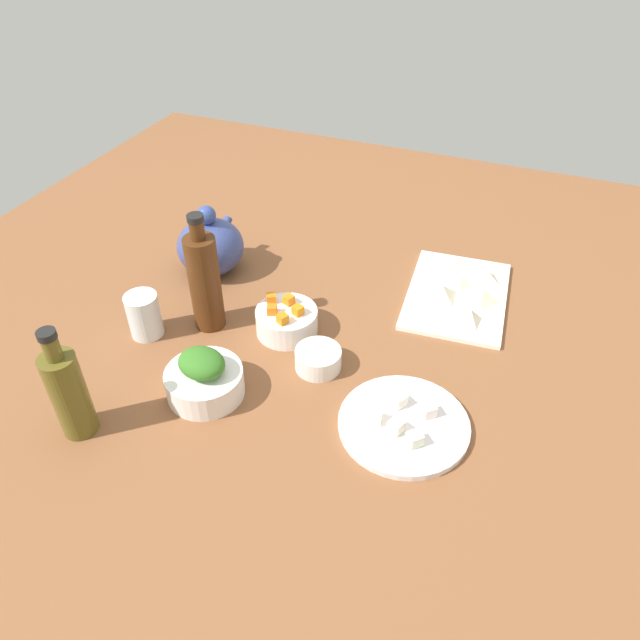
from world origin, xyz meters
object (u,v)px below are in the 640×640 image
object	(u,v)px
teapot	(211,246)
bottle_1	(205,281)
bowl_greens	(205,383)
drinking_glass_0	(144,315)
bottle_0	(68,392)
bowl_carrots	(288,320)
cutting_board	(457,295)
plate_tofu	(404,424)
bowl_small_side	(318,359)

from	to	relation	value
teapot	bottle_1	size ratio (longest dim) A/B	0.66
bowl_greens	drinking_glass_0	world-z (taller)	drinking_glass_0
bottle_0	bottle_1	xyz separation A→B (cm)	(32.00, -5.95, 1.95)
bowl_greens	bowl_carrots	size ratio (longest dim) A/B	1.12
cutting_board	teapot	size ratio (longest dim) A/B	1.79
bowl_carrots	drinking_glass_0	distance (cm)	27.78
plate_tofu	teapot	distance (cm)	60.25
cutting_board	drinking_glass_0	distance (cm)	64.46
bowl_greens	bottle_0	world-z (taller)	bottle_0
teapot	drinking_glass_0	xyz separation A→B (cm)	(-24.32, 0.84, -1.85)
bowl_greens	drinking_glass_0	distance (cm)	21.62
teapot	bottle_0	distance (cm)	49.23
bowl_greens	bottle_1	bearing A→B (deg)	27.98
plate_tofu	drinking_glass_0	bearing A→B (deg)	85.40
cutting_board	bowl_carrots	size ratio (longest dim) A/B	2.41
bowl_small_side	bottle_1	size ratio (longest dim) A/B	0.35
bowl_carrots	bottle_0	size ratio (longest dim) A/B	0.58
cutting_board	bowl_small_side	world-z (taller)	bowl_small_side
plate_tofu	bottle_0	bearing A→B (deg)	112.46
bottle_0	plate_tofu	bearing A→B (deg)	-67.54
bottle_0	bowl_greens	bearing A→B (deg)	-45.36
bowl_small_side	drinking_glass_0	xyz separation A→B (cm)	(-3.69, 34.91, 2.55)
bowl_carrots	bowl_small_side	bearing A→B (deg)	-128.34
drinking_glass_0	plate_tofu	bearing A→B (deg)	-94.60
cutting_board	teapot	bearing A→B (deg)	101.04
cutting_board	bowl_carrots	world-z (taller)	bowl_carrots
bottle_1	bowl_greens	bearing A→B (deg)	-152.02
cutting_board	bowl_greens	xyz separation A→B (cm)	(-44.61, 35.04, 2.04)
plate_tofu	bowl_small_side	size ratio (longest dim) A/B	2.55
bowl_small_side	drinking_glass_0	size ratio (longest dim) A/B	0.95
bowl_carrots	cutting_board	bearing A→B (deg)	-50.93
plate_tofu	bowl_carrots	distance (cm)	32.31
plate_tofu	drinking_glass_0	distance (cm)	53.85
bowl_small_side	bottle_1	distance (cm)	26.57
teapot	drinking_glass_0	bearing A→B (deg)	178.03
bottle_0	teapot	bearing A→B (deg)	3.77
cutting_board	bowl_small_side	xyz separation A→B (cm)	(-31.04, 19.25, 1.48)
cutting_board	plate_tofu	size ratio (longest dim) A/B	1.34
bowl_carrots	drinking_glass_0	world-z (taller)	drinking_glass_0
bowl_carrots	bowl_small_side	distance (cm)	12.27
bowl_carrots	drinking_glass_0	bearing A→B (deg)	114.05
bowl_carrots	bottle_1	bearing A→B (deg)	104.84
bowl_greens	bowl_carrots	xyz separation A→B (cm)	(21.18, -6.18, 0.01)
bottle_1	drinking_glass_0	bearing A→B (deg)	125.85
cutting_board	bowl_carrots	distance (cm)	37.23
teapot	bowl_small_side	bearing A→B (deg)	-121.19
bowl_small_side	bottle_0	size ratio (longest dim) A/B	0.41
bowl_carrots	teapot	world-z (taller)	teapot
bowl_carrots	bottle_1	size ratio (longest dim) A/B	0.49
bowl_greens	bowl_small_side	size ratio (longest dim) A/B	1.59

